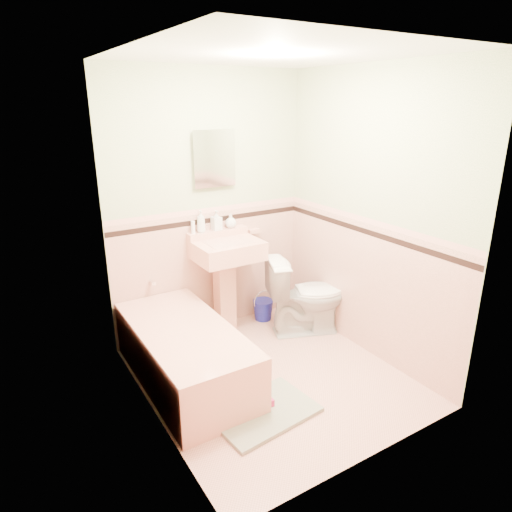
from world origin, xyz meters
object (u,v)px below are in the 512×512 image
bucket (263,310)px  shoe (265,404)px  soap_bottle_left (201,221)px  sink (227,288)px  medicine_cabinet (214,159)px  toilet (306,295)px  bathtub (185,356)px  soap_bottle_right (231,221)px  soap_bottle_mid (216,220)px

bucket → shoe: 1.51m
soap_bottle_left → shoe: size_ratio=1.58×
sink → shoe: (-0.34, -1.21, -0.42)m
sink → medicine_cabinet: 1.24m
toilet → bucket: (-0.22, 0.44, -0.28)m
soap_bottle_left → shoe: 1.76m
bathtub → toilet: 1.38m
soap_bottle_left → soap_bottle_right: size_ratio=1.52×
toilet → sink: bearing=82.5°
soap_bottle_right → toilet: size_ratio=0.18×
sink → bucket: 0.60m
bucket → soap_bottle_right: bearing=161.5°
soap_bottle_left → soap_bottle_right: bearing=0.0°
soap_bottle_left → soap_bottle_mid: bearing=0.0°
bucket → sink: bearing=-170.7°
bathtub → toilet: toilet is taller
sink → soap_bottle_mid: soap_bottle_mid is taller
soap_bottle_left → toilet: soap_bottle_left is taller
toilet → bucket: toilet is taller
shoe → medicine_cabinet: bearing=78.6°
sink → toilet: size_ratio=1.24×
sink → toilet: bearing=-28.4°
soap_bottle_mid → toilet: bearing=-38.4°
bathtub → sink: sink is taller
bucket → bathtub: bearing=-152.0°
sink → bathtub: bearing=-142.1°
bathtub → soap_bottle_left: (0.51, 0.71, 0.91)m
soap_bottle_right → bucket: size_ratio=0.64×
sink → shoe: size_ratio=7.27×
soap_bottle_mid → soap_bottle_right: soap_bottle_mid is taller
soap_bottle_right → toilet: 1.04m
sink → soap_bottle_left: size_ratio=4.60×
sink → medicine_cabinet: size_ratio=2.11×
medicine_cabinet → soap_bottle_right: medicine_cabinet is taller
bathtub → soap_bottle_right: bearing=40.7°
medicine_cabinet → soap_bottle_right: bearing=-11.6°
soap_bottle_mid → toilet: 1.15m
bathtub → shoe: bearing=-63.2°
soap_bottle_mid → shoe: bearing=-103.4°
sink → soap_bottle_mid: 0.67m
soap_bottle_mid → soap_bottle_right: bearing=0.0°
soap_bottle_mid → shoe: size_ratio=1.43×
medicine_cabinet → soap_bottle_right: (0.15, -0.03, -0.60)m
soap_bottle_right → shoe: soap_bottle_right is taller
soap_bottle_left → bucket: soap_bottle_left is taller
sink → shoe: 1.32m
soap_bottle_right → toilet: bearing=-45.7°
sink → soap_bottle_left: bearing=133.4°
soap_bottle_right → bucket: bearing=-18.5°
toilet → soap_bottle_mid: bearing=72.5°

